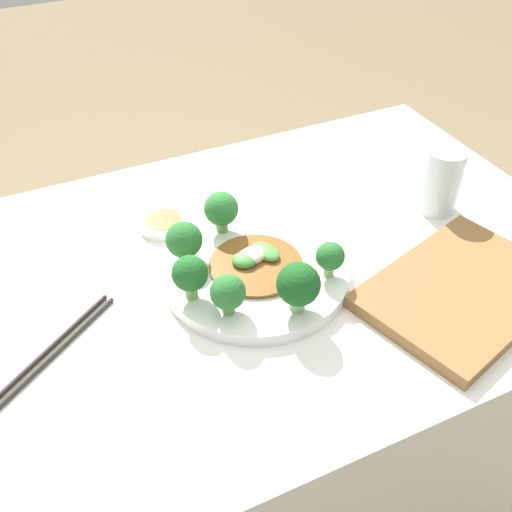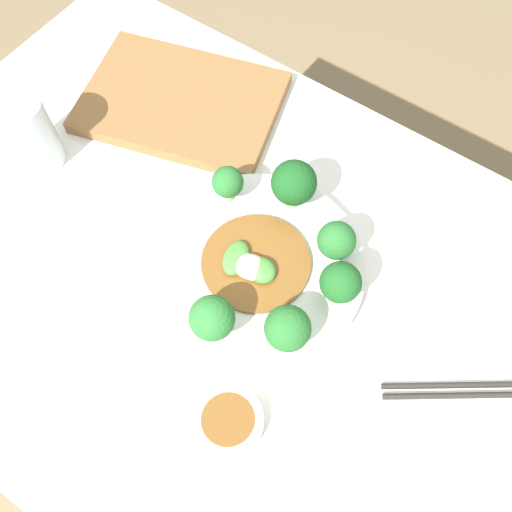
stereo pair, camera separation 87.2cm
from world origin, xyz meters
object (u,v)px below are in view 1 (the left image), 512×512
Objects in this scene: sauce_dish at (164,223)px; cutting_board at (462,291)px; broccoli_northwest at (330,257)px; broccoli_south at (221,209)px; plate at (256,272)px; drinking_glass at (441,181)px; broccoli_north at (298,285)px; chopsticks at (53,350)px; broccoli_southeast at (184,240)px; broccoli_northeast at (228,293)px; stirfry_center at (255,261)px; broccoli_east at (190,274)px.

cutting_board reaches higher than sauce_dish.
broccoli_northwest is 0.82× the size of broccoli_south.
drinking_glass is (-0.35, -0.03, 0.05)m from plate.
chopsticks is (0.31, -0.08, -0.06)m from broccoli_north.
cutting_board is at bearing 148.11° from broccoli_northwest.
broccoli_southeast is 0.13m from broccoli_northeast.
broccoli_northwest is 0.41× the size of stirfry_center.
broccoli_east is 0.11m from stirfry_center.
plate is 4.64× the size of broccoli_northeast.
drinking_glass is (-0.33, -0.13, -0.01)m from broccoli_north.
cutting_board is at bearing 165.92° from broccoli_north.
sauce_dish is 0.47m from cutting_board.
plate is 4.92× the size of broccoli_northwest.
plate is at bearing -176.33° from chopsticks.
broccoli_east is at bearing -179.79° from chopsticks.
plate is at bearing -170.15° from broccoli_east.
stirfry_center is 0.30m from chopsticks.
broccoli_east is at bearing 12.11° from stirfry_center.
broccoli_north is at bearing 145.09° from broccoli_east.
broccoli_north is 0.30m from sauce_dish.
plate is 0.12m from broccoli_east.
drinking_glass is at bearing 161.26° from sauce_dish.
broccoli_southeast is at bearing -159.28° from chopsticks.
broccoli_southeast is 0.83× the size of broccoli_north.
broccoli_north is 0.11m from stirfry_center.
drinking_glass reaches higher than broccoli_north.
chopsticks is (0.28, 0.12, -0.06)m from broccoli_south.
broccoli_east is at bearing 75.89° from broccoli_southeast.
broccoli_southeast reaches higher than broccoli_northeast.
sauce_dish is 0.25× the size of cutting_board.
broccoli_northwest is at bearing -177.56° from broccoli_northeast.
broccoli_southeast is 0.23m from chopsticks.
drinking_glass is (-0.34, -0.02, 0.03)m from stirfry_center.
broccoli_southeast is 0.19m from broccoli_north.
plate is 0.35m from drinking_glass.
broccoli_northwest reaches higher than chopsticks.
broccoli_southeast is at bearing 28.37° from broccoli_south.
chopsticks is 0.56m from cutting_board.
stirfry_center reaches higher than chopsticks.
stirfry_center is (-0.11, -0.02, -0.03)m from broccoli_east.
broccoli_northeast is 0.43× the size of stirfry_center.
plate is 0.84× the size of cutting_board.
sauce_dish is at bearing -45.27° from cutting_board.
broccoli_north is 0.08m from broccoli_northwest.
broccoli_north is 1.26× the size of broccoli_northeast.
cutting_board is (0.10, 0.19, -0.05)m from drinking_glass.
stirfry_center reaches higher than plate.
broccoli_north is (-0.10, 0.16, 0.01)m from broccoli_southeast.
stirfry_center is (0.08, -0.06, -0.03)m from broccoli_northwest.
chopsticks is at bearing 3.67° from plate.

